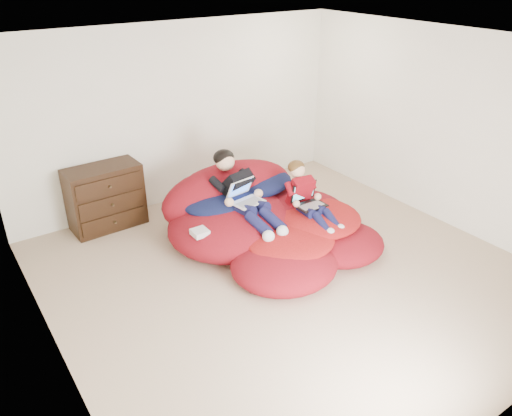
# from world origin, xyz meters

# --- Properties ---
(room_shell) EXTENTS (5.10, 5.10, 2.77)m
(room_shell) POSITION_xyz_m (0.00, 0.00, 0.22)
(room_shell) COLOR tan
(room_shell) RESTS_ON ground
(dresser) EXTENTS (0.95, 0.55, 0.84)m
(dresser) POSITION_xyz_m (-1.29, 2.25, 0.42)
(dresser) COLOR black
(dresser) RESTS_ON ground
(beanbag_pile) EXTENTS (2.37, 2.44, 0.92)m
(beanbag_pile) POSITION_xyz_m (0.22, 0.82, 0.27)
(beanbag_pile) COLOR maroon
(beanbag_pile) RESTS_ON ground
(cream_pillow) EXTENTS (0.41, 0.26, 0.26)m
(cream_pillow) POSITION_xyz_m (-0.30, 1.57, 0.62)
(cream_pillow) COLOR beige
(cream_pillow) RESTS_ON beanbag_pile
(older_boy) EXTENTS (0.44, 1.30, 0.75)m
(older_boy) POSITION_xyz_m (-0.02, 0.98, 0.69)
(older_boy) COLOR black
(older_boy) RESTS_ON beanbag_pile
(younger_boy) EXTENTS (0.33, 0.92, 0.69)m
(younger_boy) POSITION_xyz_m (0.65, 0.51, 0.63)
(younger_boy) COLOR maroon
(younger_boy) RESTS_ON beanbag_pile
(laptop_white) EXTENTS (0.40, 0.42, 0.25)m
(laptop_white) POSITION_xyz_m (-0.02, 0.87, 0.64)
(laptop_white) COLOR silver
(laptop_white) RESTS_ON older_boy
(laptop_black) EXTENTS (0.36, 0.31, 0.27)m
(laptop_black) POSITION_xyz_m (0.65, 0.48, 0.57)
(laptop_black) COLOR black
(laptop_black) RESTS_ON younger_boy
(power_adapter) EXTENTS (0.18, 0.18, 0.07)m
(power_adapter) POSITION_xyz_m (-0.72, 0.74, 0.42)
(power_adapter) COLOR silver
(power_adapter) RESTS_ON beanbag_pile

